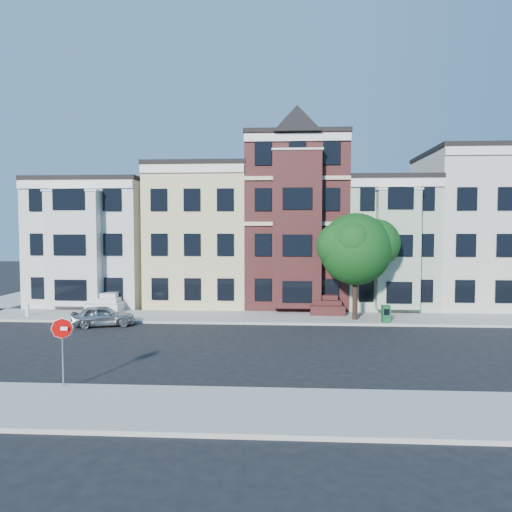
# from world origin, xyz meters

# --- Properties ---
(ground) EXTENTS (120.00, 120.00, 0.00)m
(ground) POSITION_xyz_m (0.00, 0.00, 0.00)
(ground) COLOR black
(far_sidewalk) EXTENTS (60.00, 4.00, 0.15)m
(far_sidewalk) POSITION_xyz_m (0.00, 8.00, 0.07)
(far_sidewalk) COLOR #9E9B93
(far_sidewalk) RESTS_ON ground
(near_sidewalk) EXTENTS (60.00, 4.00, 0.15)m
(near_sidewalk) POSITION_xyz_m (0.00, -8.00, 0.07)
(near_sidewalk) COLOR #9E9B93
(near_sidewalk) RESTS_ON ground
(house_white) EXTENTS (8.00, 9.00, 9.00)m
(house_white) POSITION_xyz_m (-15.00, 14.50, 4.50)
(house_white) COLOR beige
(house_white) RESTS_ON ground
(house_yellow) EXTENTS (7.00, 9.00, 10.00)m
(house_yellow) POSITION_xyz_m (-7.00, 14.50, 5.00)
(house_yellow) COLOR #CFC188
(house_yellow) RESTS_ON ground
(house_brown) EXTENTS (7.00, 9.00, 12.00)m
(house_brown) POSITION_xyz_m (0.00, 14.50, 6.00)
(house_brown) COLOR #3A1615
(house_brown) RESTS_ON ground
(house_green) EXTENTS (6.00, 9.00, 9.00)m
(house_green) POSITION_xyz_m (6.50, 14.50, 4.50)
(house_green) COLOR #9FB195
(house_green) RESTS_ON ground
(house_cream) EXTENTS (8.00, 9.00, 11.00)m
(house_cream) POSITION_xyz_m (13.50, 14.50, 5.50)
(house_cream) COLOR beige
(house_cream) RESTS_ON ground
(street_tree) EXTENTS (7.82, 7.82, 8.00)m
(street_tree) POSITION_xyz_m (3.49, 7.31, 4.15)
(street_tree) COLOR #155117
(street_tree) RESTS_ON far_sidewalk
(parked_car) EXTENTS (3.84, 2.44, 1.22)m
(parked_car) POSITION_xyz_m (-11.32, 5.03, 0.61)
(parked_car) COLOR #979A9D
(parked_car) RESTS_ON ground
(newspaper_box) EXTENTS (0.52, 0.47, 1.02)m
(newspaper_box) POSITION_xyz_m (5.18, 6.41, 0.66)
(newspaper_box) COLOR #196031
(newspaper_box) RESTS_ON far_sidewalk
(fire_hydrant) EXTENTS (0.26, 0.26, 0.66)m
(fire_hydrant) POSITION_xyz_m (-17.00, 7.14, 0.48)
(fire_hydrant) COLOR white
(fire_hydrant) RESTS_ON far_sidewalk
(stop_sign) EXTENTS (0.76, 0.13, 2.74)m
(stop_sign) POSITION_xyz_m (-8.51, -6.30, 1.52)
(stop_sign) COLOR #B60505
(stop_sign) RESTS_ON near_sidewalk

